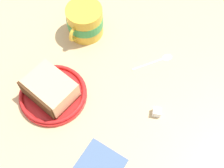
# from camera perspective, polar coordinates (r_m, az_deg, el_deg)

# --- Properties ---
(ground_plane) EXTENTS (1.18, 1.18, 0.04)m
(ground_plane) POSITION_cam_1_polar(r_m,az_deg,el_deg) (0.76, -2.93, 0.55)
(ground_plane) COLOR tan
(small_plate) EXTENTS (0.16, 0.16, 0.02)m
(small_plate) POSITION_cam_1_polar(r_m,az_deg,el_deg) (0.72, -11.33, -1.93)
(small_plate) COLOR red
(small_plate) RESTS_ON ground_plane
(cake_slice) EXTENTS (0.12, 0.13, 0.05)m
(cake_slice) POSITION_cam_1_polar(r_m,az_deg,el_deg) (0.70, -11.88, -1.02)
(cake_slice) COLOR #472814
(cake_slice) RESTS_ON small_plate
(tea_mug) EXTENTS (0.11, 0.10, 0.09)m
(tea_mug) POSITION_cam_1_polar(r_m,az_deg,el_deg) (0.80, -5.29, 12.02)
(tea_mug) COLOR gold
(tea_mug) RESTS_ON ground_plane
(teaspoon) EXTENTS (0.11, 0.03, 0.01)m
(teaspoon) POSITION_cam_1_polar(r_m,az_deg,el_deg) (0.78, 9.46, 4.79)
(teaspoon) COLOR silver
(teaspoon) RESTS_ON ground_plane
(sugar_cube) EXTENTS (0.03, 0.03, 0.02)m
(sugar_cube) POSITION_cam_1_polar(r_m,az_deg,el_deg) (0.70, 8.65, -5.38)
(sugar_cube) COLOR white
(sugar_cube) RESTS_ON ground_plane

